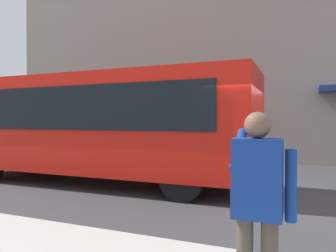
# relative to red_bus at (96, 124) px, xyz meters

# --- Properties ---
(ground_plane) EXTENTS (60.00, 60.00, 0.00)m
(ground_plane) POSITION_rel_red_bus_xyz_m (-4.79, 0.11, -1.68)
(ground_plane) COLOR #38383A
(building_facade_far) EXTENTS (28.00, 1.55, 12.00)m
(building_facade_far) POSITION_rel_red_bus_xyz_m (-4.81, -6.69, 4.30)
(building_facade_far) COLOR gray
(building_facade_far) RESTS_ON ground_plane
(red_bus) EXTENTS (9.05, 2.54, 3.08)m
(red_bus) POSITION_rel_red_bus_xyz_m (0.00, 0.00, 0.00)
(red_bus) COLOR red
(red_bus) RESTS_ON ground_plane
(pedestrian_photographer) EXTENTS (0.53, 0.52, 1.70)m
(pedestrian_photographer) POSITION_rel_red_bus_xyz_m (-5.07, 4.91, -0.54)
(pedestrian_photographer) COLOR #4C4238
(pedestrian_photographer) RESTS_ON sidewalk_curb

